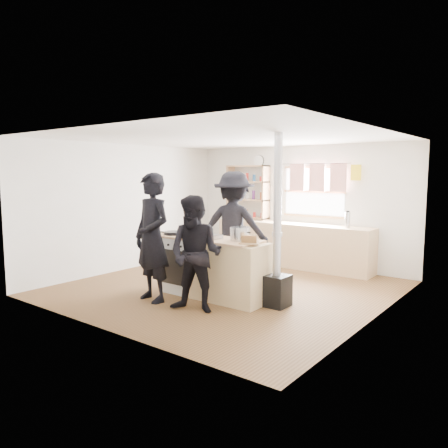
{
  "coord_description": "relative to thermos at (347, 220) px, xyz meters",
  "views": [
    {
      "loc": [
        4.35,
        -5.74,
        1.94
      ],
      "look_at": [
        0.01,
        -0.1,
        1.1
      ],
      "focal_mm": 35.0,
      "sensor_mm": 36.0,
      "label": 1
    }
  ],
  "objects": [
    {
      "name": "flue_heater",
      "position": [
        -0.01,
        -2.58,
        -0.39
      ],
      "size": [
        0.35,
        0.35,
        2.5
      ],
      "color": "black",
      "rests_on": "ground"
    },
    {
      "name": "bread_board",
      "position": [
        -0.3,
        -2.86,
        -0.07
      ],
      "size": [
        0.34,
        0.3,
        0.12
      ],
      "color": "tan",
      "rests_on": "cooking_island"
    },
    {
      "name": "shelving_unit",
      "position": [
        -2.39,
        0.12,
        0.46
      ],
      "size": [
        1.0,
        0.28,
        1.2
      ],
      "color": "tan",
      "rests_on": "back_counter"
    },
    {
      "name": "person_near_left",
      "position": [
        -1.65,
        -3.48,
        -0.08
      ],
      "size": [
        0.77,
        0.57,
        1.94
      ],
      "primitive_type": "imported",
      "rotation": [
        0.0,
        0.0,
        -0.16
      ],
      "color": "black",
      "rests_on": "ground"
    },
    {
      "name": "stockpot_counter",
      "position": [
        -0.58,
        -2.7,
        -0.02
      ],
      "size": [
        0.31,
        0.31,
        0.23
      ],
      "color": "#B1B1B3",
      "rests_on": "cooking_island"
    },
    {
      "name": "person_far",
      "position": [
        -1.37,
        -1.79,
        -0.07
      ],
      "size": [
        1.44,
        1.12,
        1.96
      ],
      "primitive_type": "imported",
      "rotation": [
        0.0,
        0.0,
        3.49
      ],
      "color": "black",
      "rests_on": "ground"
    },
    {
      "name": "ground",
      "position": [
        -1.19,
        -2.22,
        -1.05
      ],
      "size": [
        5.0,
        5.0,
        0.01
      ],
      "primitive_type": "cube",
      "color": "brown",
      "rests_on": "ground"
    },
    {
      "name": "roast_tray",
      "position": [
        -1.07,
        -2.82,
        -0.08
      ],
      "size": [
        0.38,
        0.29,
        0.06
      ],
      "color": "silver",
      "rests_on": "cooking_island"
    },
    {
      "name": "thermos",
      "position": [
        0.0,
        0.0,
        0.0
      ],
      "size": [
        0.1,
        0.1,
        0.3
      ],
      "primitive_type": "cylinder",
      "color": "silver",
      "rests_on": "back_counter"
    },
    {
      "name": "stockpot_stove",
      "position": [
        -1.47,
        -2.62,
        -0.03
      ],
      "size": [
        0.24,
        0.24,
        0.19
      ],
      "color": "silver",
      "rests_on": "cooking_island"
    },
    {
      "name": "cooking_island",
      "position": [
        -1.04,
        -2.77,
        -0.58
      ],
      "size": [
        1.97,
        0.64,
        0.93
      ],
      "color": "white",
      "rests_on": "ground"
    },
    {
      "name": "skillet_greens",
      "position": [
        -1.82,
        -2.85,
        -0.09
      ],
      "size": [
        0.33,
        0.33,
        0.05
      ],
      "color": "black",
      "rests_on": "cooking_island"
    },
    {
      "name": "back_counter",
      "position": [
        -1.19,
        0.0,
        -0.6
      ],
      "size": [
        3.4,
        0.55,
        0.9
      ],
      "primitive_type": "cube",
      "color": "tan",
      "rests_on": "ground"
    },
    {
      "name": "person_near_right",
      "position": [
        -0.77,
        -3.49,
        -0.23
      ],
      "size": [
        0.94,
        0.82,
        1.63
      ],
      "primitive_type": "imported",
      "rotation": [
        0.0,
        0.0,
        0.29
      ],
      "color": "black",
      "rests_on": "ground"
    }
  ]
}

